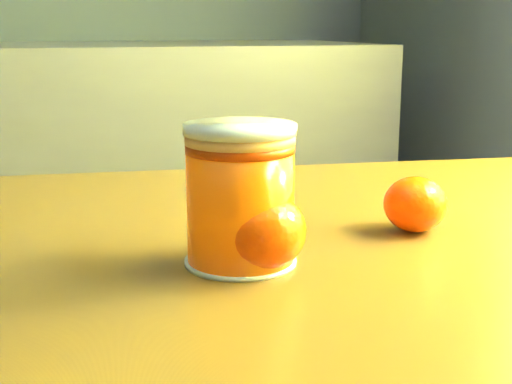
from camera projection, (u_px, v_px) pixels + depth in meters
name	position (u px, v px, depth m)	size (l,w,h in m)	color
table	(335.00, 351.00, 0.63)	(1.09, 0.82, 0.76)	brown
juice_glass	(240.00, 196.00, 0.55)	(0.09, 0.09, 0.11)	#E85504
orange_front	(262.00, 231.00, 0.55)	(0.07, 0.07, 0.06)	#FF4805
orange_back	(415.00, 204.00, 0.65)	(0.06, 0.06, 0.05)	#FF4805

